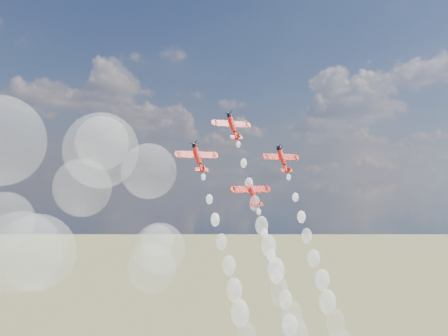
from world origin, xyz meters
name	(u,v)px	position (x,y,z in m)	size (l,w,h in m)	color
plane_lead	(233,126)	(-17.22, 4.65, 106.01)	(11.47, 5.70, 7.62)	#BD1209
plane_left	(198,157)	(-31.48, 0.29, 97.03)	(11.47, 5.70, 7.62)	#BD1209
plane_right	(283,159)	(-2.95, 0.29, 97.03)	(11.47, 5.70, 7.62)	#BD1209
plane_slot	(252,191)	(-17.22, -4.06, 88.04)	(11.47, 5.70, 7.62)	#BD1209
smoke_trail_lead	(283,295)	(-17.05, -16.26, 62.74)	(5.35, 26.18, 50.67)	white
smoke_trail_right	(337,327)	(-2.96, -20.59, 53.63)	(5.58, 26.79, 51.49)	white
drifted_smoke_cloud	(71,201)	(-56.08, 24.15, 85.49)	(70.53, 35.26, 53.70)	white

